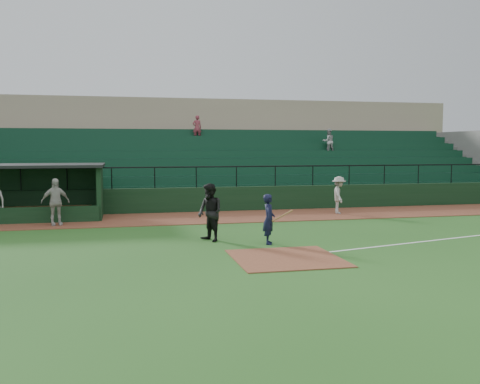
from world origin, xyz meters
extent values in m
plane|color=#22511A|center=(0.00, 0.00, 0.00)|extent=(90.00, 90.00, 0.00)
cube|color=brown|center=(0.00, 8.00, 0.01)|extent=(40.00, 4.00, 0.03)
cube|color=brown|center=(0.00, -1.00, 0.01)|extent=(3.00, 3.00, 0.03)
cube|color=white|center=(8.00, 1.20, 0.01)|extent=(17.49, 4.44, 0.01)
cube|color=black|center=(0.00, 10.20, 0.60)|extent=(36.00, 0.35, 1.20)
cylinder|color=black|center=(0.00, 10.20, 2.20)|extent=(36.00, 0.06, 0.06)
cube|color=slate|center=(0.00, 15.10, 1.80)|extent=(36.00, 9.00, 3.60)
cube|color=#0F3823|center=(0.00, 14.60, 2.25)|extent=(34.56, 8.00, 4.05)
cube|color=slate|center=(18.00, 15.15, 2.10)|extent=(0.35, 9.50, 4.20)
cube|color=gray|center=(0.00, 21.60, 3.20)|extent=(38.00, 3.00, 6.40)
cube|color=slate|center=(0.00, 19.60, 3.70)|extent=(36.00, 2.00, 0.20)
imported|color=#A7A7A7|center=(8.17, 15.90, 3.49)|extent=(0.77, 0.60, 1.59)
imported|color=brown|center=(0.16, 17.90, 4.37)|extent=(0.56, 0.37, 1.53)
cube|color=black|center=(-9.75, 10.40, 1.15)|extent=(8.50, 0.20, 2.30)
cube|color=black|center=(-5.50, 9.10, 1.15)|extent=(0.20, 2.60, 2.30)
cube|color=olive|center=(-9.75, 10.00, 0.25)|extent=(7.65, 0.40, 0.50)
imported|color=black|center=(0.13, 1.29, 0.82)|extent=(0.53, 0.68, 1.65)
cylinder|color=olive|center=(0.53, 1.09, 0.95)|extent=(0.79, 0.34, 0.35)
imported|color=black|center=(-1.67, 2.21, 0.98)|extent=(1.08, 1.18, 1.96)
imported|color=#9C9791|center=(5.43, 7.85, 0.91)|extent=(0.93, 1.27, 1.76)
imported|color=#ADA8A2|center=(-7.16, 6.94, 0.98)|extent=(1.20, 0.81, 1.89)
camera|label=1|loc=(-4.56, -15.08, 3.20)|focal=39.28mm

